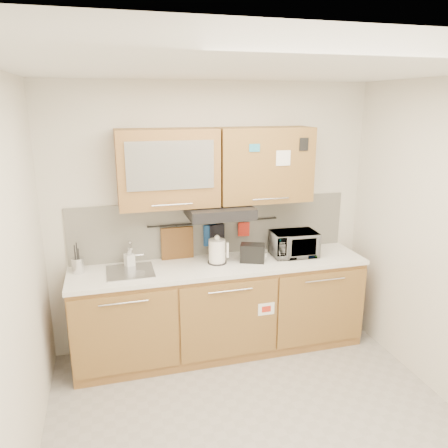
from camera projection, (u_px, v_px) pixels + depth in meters
floor at (262, 432)px, 3.30m from camera, size 3.20×3.20×0.00m
ceiling at (272, 68)px, 2.60m from camera, size 3.20×3.20×0.00m
wall_back at (213, 217)px, 4.34m from camera, size 3.20×0.00×3.20m
wall_left at (9, 298)px, 2.54m from camera, size 0.00×3.00×3.00m
base_cabinet at (221, 312)px, 4.30m from camera, size 2.80×0.64×0.88m
countertop at (221, 266)px, 4.16m from camera, size 2.82×0.62×0.04m
backsplash at (213, 227)px, 4.36m from camera, size 2.80×0.02×0.56m
upper_cabinets at (217, 166)px, 4.04m from camera, size 1.82×0.37×0.70m
range_hood at (219, 211)px, 4.08m from camera, size 0.60×0.46×0.10m
sink at (130, 271)px, 3.96m from camera, size 0.42×0.40×0.26m
utensil_rail at (214, 222)px, 4.31m from camera, size 1.30×0.02×0.02m
utensil_crock at (78, 265)px, 3.92m from camera, size 0.12×0.12×0.28m
kettle at (217, 252)px, 4.15m from camera, size 0.20×0.18×0.28m
toaster at (252, 253)px, 4.19m from camera, size 0.27×0.22×0.18m
microwave at (294, 244)px, 4.35m from camera, size 0.46×0.32×0.25m
soap_bottle at (129, 257)px, 4.07m from camera, size 0.11×0.11×0.18m
cutting_board at (177, 247)px, 4.26m from camera, size 0.32×0.03×0.39m
oven_mitt at (210, 235)px, 4.32m from camera, size 0.13×0.05×0.21m
dark_pouch at (217, 236)px, 4.34m from camera, size 0.16×0.08×0.24m
pot_holder at (244, 229)px, 4.40m from camera, size 0.12×0.04×0.14m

